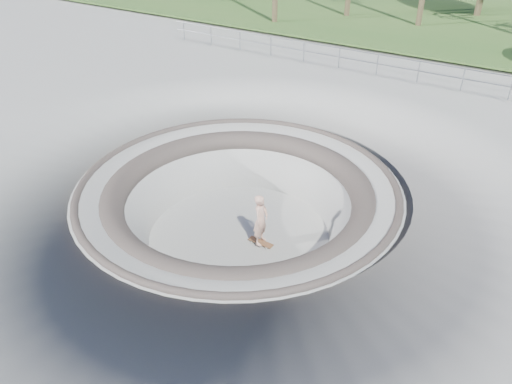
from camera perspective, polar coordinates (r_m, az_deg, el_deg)
ground at (r=15.85m, az=-2.04°, el=0.78°), size 180.00×180.00×0.00m
skate_bowl at (r=16.87m, az=-1.92°, el=-4.54°), size 14.00×14.00×4.10m
safety_railing at (r=25.52m, az=13.69°, el=13.99°), size 25.00×0.06×1.03m
skateboard at (r=16.39m, az=0.55°, el=-5.78°), size 0.88×0.27×0.09m
skater at (r=15.85m, az=0.56°, el=-3.18°), size 0.49×0.69×1.77m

